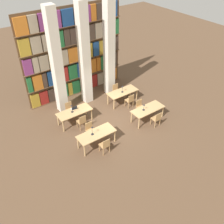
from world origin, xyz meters
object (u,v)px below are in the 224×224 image
Objects in this scene: desk_lamp_2 at (72,107)px; desk_lamp_3 at (122,88)px; chair_4 at (82,121)px; reading_table_0 at (96,135)px; chair_5 at (70,109)px; chair_6 at (130,100)px; chair_1 at (90,130)px; chair_7 at (116,90)px; reading_table_1 at (148,110)px; pillar_right at (109,49)px; chair_0 at (105,145)px; reading_table_3 at (123,93)px; laptop at (74,108)px; desk_lamp_1 at (144,106)px; chair_2 at (157,119)px; pillar_left at (57,64)px; reading_table_2 at (75,113)px; pillar_center at (84,56)px; chair_3 at (140,107)px; desk_lamp_0 at (92,129)px.

desk_lamp_2 is 1.10× the size of desk_lamp_3.
reading_table_0 is at bearing -91.35° from chair_4.
chair_5 and chair_6 have the same top height.
chair_1 is 1.00× the size of chair_7.
pillar_right is at bearing 90.43° from reading_table_1.
reading_table_3 is at bearing 41.87° from chair_0.
chair_7 is (0.03, 0.68, -0.18)m from reading_table_3.
laptop reaches higher than reading_table_0.
reading_table_1 is at bearing -9.61° from desk_lamp_1.
pillar_left is at bearing 128.63° from chair_2.
reading_table_2 is (0.01, -1.54, -2.33)m from pillar_left.
pillar_right is 3.29m from chair_6.
pillar_center is 12.49× the size of desk_lamp_2.
reading_table_2 is (-3.16, 2.10, -0.35)m from desk_lamp_1.
pillar_right is 6.10m from chair_0.
pillar_left and pillar_center have the same top height.
pillar_left is 2.57m from laptop.
pillar_center is 6.69× the size of chair_6.
reading_table_3 is (3.34, 2.99, 0.18)m from chair_0.
reading_table_0 is 2.90m from chair_5.
desk_lamp_1 is at bearing -94.47° from desk_lamp_3.
laptop reaches higher than chair_6.
chair_3 is 1.57m from reading_table_3.
reading_table_0 is (-3.40, -3.75, -2.33)m from pillar_right.
chair_2 is 1.00× the size of chair_5.
pillar_left is 13.72× the size of desk_lamp_3.
chair_1 is 3.43m from chair_3.
chair_6 is at bearing -31.85° from pillar_left.
pillar_center is 4.73m from reading_table_0.
reading_table_2 is (-0.05, 1.53, 0.18)m from chair_1.
desk_lamp_0 reaches higher than chair_6.
chair_6 is (0.26, 1.51, -0.53)m from desk_lamp_1.
pillar_left is 4.31m from chair_7.
reading_table_1 is 2.23m from desk_lamp_3.
reading_table_1 is at bearing -64.76° from pillar_center.
chair_1 is at bearing 1.15° from chair_3.
desk_lamp_2 reaches higher than chair_1.
chair_3 is 0.89m from desk_lamp_1.
pillar_right is 4.14m from desk_lamp_1.
chair_1 is at bearing 90.21° from chair_5.
chair_1 is 1.00× the size of chair_3.
chair_1 is at bearing -154.23° from desk_lamp_3.
reading_table_3 is at bearing 87.45° from chair_7.
reading_table_1 and reading_table_3 have the same top height.
chair_6 is (3.42, -0.59, -0.18)m from reading_table_2.
pillar_center is at bearing 112.19° from chair_2.
chair_5 is at bearing -89.79° from chair_1.
chair_6 reaches higher than reading_table_3.
pillar_right is 5.57m from reading_table_0.
reading_table_2 is 0.43m from desk_lamp_2.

